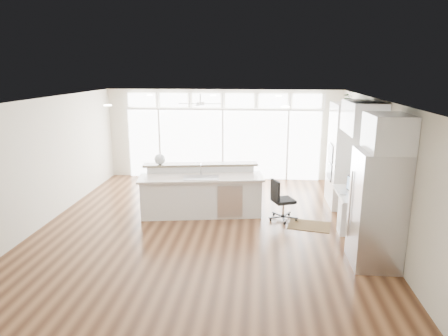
{
  "coord_description": "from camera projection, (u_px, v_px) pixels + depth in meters",
  "views": [
    {
      "loc": [
        1.12,
        -7.91,
        3.31
      ],
      "look_at": [
        0.34,
        0.6,
        1.16
      ],
      "focal_mm": 32.0,
      "sensor_mm": 36.0,
      "label": 1
    }
  ],
  "objects": [
    {
      "name": "fridge_cabinet",
      "position": [
        388.0,
        133.0,
        6.4
      ],
      "size": [
        0.64,
        0.9,
        0.6
      ],
      "primitive_type": "cube",
      "color": "white",
      "rests_on": "wall_right"
    },
    {
      "name": "ceiling_fan",
      "position": [
        200.0,
        100.0,
        10.69
      ],
      "size": [
        1.16,
        1.16,
        0.32
      ],
      "primitive_type": "cube",
      "color": "silver",
      "rests_on": "ceiling"
    },
    {
      "name": "wall_back",
      "position": [
        223.0,
        135.0,
        12.08
      ],
      "size": [
        7.0,
        0.04,
        2.7
      ],
      "primitive_type": "cube",
      "color": "beige",
      "rests_on": "floor"
    },
    {
      "name": "refrigerator",
      "position": [
        377.0,
        209.0,
        6.72
      ],
      "size": [
        0.76,
        0.9,
        2.0
      ],
      "primitive_type": "cube",
      "color": "silver",
      "rests_on": "floor"
    },
    {
      "name": "oven_cabinet",
      "position": [
        344.0,
        155.0,
        9.7
      ],
      "size": [
        0.64,
        1.2,
        2.5
      ],
      "primitive_type": "cube",
      "color": "white",
      "rests_on": "floor"
    },
    {
      "name": "wall_left",
      "position": [
        43.0,
        162.0,
        8.53
      ],
      "size": [
        0.04,
        8.0,
        2.7
      ],
      "primitive_type": "cube",
      "color": "beige",
      "rests_on": "floor"
    },
    {
      "name": "wall_front",
      "position": [
        155.0,
        253.0,
        4.35
      ],
      "size": [
        7.0,
        0.04,
        2.7
      ],
      "primitive_type": "cube",
      "color": "beige",
      "rests_on": "floor"
    },
    {
      "name": "recessed_lights",
      "position": [
        206.0,
        100.0,
        8.09
      ],
      "size": [
        3.4,
        3.0,
        0.02
      ],
      "primitive_type": "cube",
      "color": "white",
      "rests_on": "ceiling"
    },
    {
      "name": "desk_window",
      "position": [
        374.0,
        157.0,
        8.15
      ],
      "size": [
        0.04,
        0.85,
        0.85
      ],
      "primitive_type": "cube",
      "color": "white",
      "rests_on": "wall_right"
    },
    {
      "name": "monitor",
      "position": [
        352.0,
        185.0,
        8.34
      ],
      "size": [
        0.13,
        0.44,
        0.36
      ],
      "primitive_type": "cube",
      "rotation": [
        0.0,
        0.0,
        0.13
      ],
      "color": "black",
      "rests_on": "desk_nook"
    },
    {
      "name": "transom_row",
      "position": [
        223.0,
        100.0,
        11.77
      ],
      "size": [
        5.9,
        0.06,
        0.4
      ],
      "primitive_type": "cube",
      "color": "white",
      "rests_on": "wall_back"
    },
    {
      "name": "potted_plant",
      "position": [
        348.0,
        99.0,
        9.37
      ],
      "size": [
        0.26,
        0.29,
        0.22
      ],
      "primitive_type": "imported",
      "rotation": [
        0.0,
        0.0,
        0.0
      ],
      "color": "#235224",
      "rests_on": "oven_cabinet"
    },
    {
      "name": "desk_nook",
      "position": [
        353.0,
        210.0,
        8.47
      ],
      "size": [
        0.72,
        1.3,
        0.76
      ],
      "primitive_type": "cube",
      "color": "white",
      "rests_on": "floor"
    },
    {
      "name": "ceiling",
      "position": [
        204.0,
        100.0,
        7.89
      ],
      "size": [
        7.0,
        8.0,
        0.02
      ],
      "primitive_type": "cube",
      "color": "silver",
      "rests_on": "wall_back"
    },
    {
      "name": "rug",
      "position": [
        309.0,
        225.0,
        8.61
      ],
      "size": [
        0.99,
        0.81,
        0.01
      ],
      "primitive_type": "cube",
      "rotation": [
        0.0,
        0.0,
        -0.21
      ],
      "color": "#32210F",
      "rests_on": "floor"
    },
    {
      "name": "glass_wall",
      "position": [
        223.0,
        145.0,
        12.1
      ],
      "size": [
        5.8,
        0.06,
        2.08
      ],
      "primitive_type": "cube",
      "color": "white",
      "rests_on": "wall_back"
    },
    {
      "name": "fishbowl",
      "position": [
        160.0,
        159.0,
        9.29
      ],
      "size": [
        0.3,
        0.3,
        0.26
      ],
      "primitive_type": "sphere",
      "rotation": [
        0.0,
        0.0,
        0.2
      ],
      "color": "silver",
      "rests_on": "kitchen_island"
    },
    {
      "name": "wall_right",
      "position": [
        380.0,
        170.0,
        7.91
      ],
      "size": [
        0.04,
        8.0,
        2.7
      ],
      "primitive_type": "cube",
      "color": "beige",
      "rests_on": "floor"
    },
    {
      "name": "kitchen_island",
      "position": [
        201.0,
        192.0,
        9.13
      ],
      "size": [
        2.94,
        1.49,
        1.12
      ],
      "primitive_type": "cube",
      "rotation": [
        0.0,
        0.0,
        0.16
      ],
      "color": "white",
      "rests_on": "floor"
    },
    {
      "name": "office_chair",
      "position": [
        283.0,
        200.0,
        8.85
      ],
      "size": [
        0.61,
        0.59,
        0.92
      ],
      "primitive_type": "cube",
      "rotation": [
        0.0,
        0.0,
        0.4
      ],
      "color": "black",
      "rests_on": "floor"
    },
    {
      "name": "keyboard",
      "position": [
        343.0,
        192.0,
        8.39
      ],
      "size": [
        0.18,
        0.36,
        0.02
      ],
      "primitive_type": "cube",
      "rotation": [
        0.0,
        0.0,
        -0.17
      ],
      "color": "silver",
      "rests_on": "desk_nook"
    },
    {
      "name": "floor",
      "position": [
        206.0,
        227.0,
        8.55
      ],
      "size": [
        7.0,
        8.0,
        0.02
      ],
      "primitive_type": "cube",
      "color": "#432514",
      "rests_on": "ground"
    },
    {
      "name": "framed_photos",
      "position": [
        366.0,
        157.0,
        8.79
      ],
      "size": [
        0.06,
        0.22,
        0.8
      ],
      "primitive_type": "cube",
      "color": "black",
      "rests_on": "wall_right"
    },
    {
      "name": "upper_cabinets",
      "position": [
        363.0,
        117.0,
        7.98
      ],
      "size": [
        0.64,
        1.3,
        0.64
      ],
      "primitive_type": "cube",
      "color": "white",
      "rests_on": "wall_right"
    }
  ]
}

